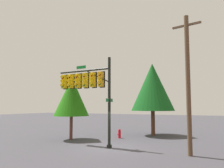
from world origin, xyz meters
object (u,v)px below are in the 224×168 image
object	(u,v)px
signal_pole_assembly	(86,84)
tree_mid	(152,87)
utility_pole	(188,82)
fire_hydrant	(119,134)
tree_near	(72,96)

from	to	relation	value
signal_pole_assembly	tree_mid	xyz separation A→B (m)	(-2.81, -7.91, 0.24)
utility_pole	fire_hydrant	distance (m)	9.29
signal_pole_assembly	tree_mid	bearing A→B (deg)	-109.56
fire_hydrant	tree_mid	world-z (taller)	tree_mid
fire_hydrant	tree_near	distance (m)	5.48
signal_pole_assembly	utility_pole	bearing A→B (deg)	177.50
tree_near	tree_mid	world-z (taller)	tree_mid
signal_pole_assembly	utility_pole	distance (m)	7.53
fire_hydrant	tree_mid	size ratio (longest dim) A/B	0.11
utility_pole	tree_near	xyz separation A→B (m)	(10.27, -2.19, -0.64)
signal_pole_assembly	tree_mid	size ratio (longest dim) A/B	0.89
fire_hydrant	tree_near	world-z (taller)	tree_near
fire_hydrant	tree_near	xyz separation A→B (m)	(3.42, 2.67, 3.34)
utility_pole	tree_mid	distance (m)	9.50
tree_mid	utility_pole	bearing A→B (deg)	119.76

